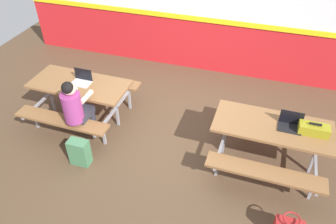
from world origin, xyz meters
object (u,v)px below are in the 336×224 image
object	(u,v)px
student_nearer	(76,107)
backpack_dark	(80,152)
toolbox_grey	(314,129)
laptop_dark	(290,124)
picnic_table_left	(81,91)
laptop_silver	(82,80)
picnic_table_right	(271,134)

from	to	relation	value
student_nearer	backpack_dark	world-z (taller)	student_nearer
student_nearer	toolbox_grey	size ratio (longest dim) A/B	3.02
laptop_dark	backpack_dark	bearing A→B (deg)	-162.88
picnic_table_left	toolbox_grey	size ratio (longest dim) A/B	4.21
laptop_silver	laptop_dark	xyz separation A→B (m)	(3.35, -0.14, 0.00)
laptop_silver	picnic_table_left	bearing A→B (deg)	-137.95
student_nearer	laptop_dark	size ratio (longest dim) A/B	3.72
student_nearer	laptop_silver	distance (m)	0.64
toolbox_grey	backpack_dark	world-z (taller)	toolbox_grey
picnic_table_left	laptop_silver	world-z (taller)	laptop_silver
student_nearer	backpack_dark	distance (m)	0.70
laptop_silver	toolbox_grey	world-z (taller)	laptop_silver
laptop_dark	picnic_table_left	bearing A→B (deg)	178.24
toolbox_grey	laptop_silver	bearing A→B (deg)	177.11
toolbox_grey	student_nearer	bearing A→B (deg)	-173.15
laptop_silver	backpack_dark	distance (m)	1.26
picnic_table_right	student_nearer	xyz separation A→B (m)	(-2.92, -0.42, 0.13)
picnic_table_right	laptop_dark	xyz separation A→B (m)	(0.22, 0.03, 0.21)
backpack_dark	laptop_silver	bearing A→B (deg)	113.03
picnic_table_right	student_nearer	size ratio (longest dim) A/B	1.39
picnic_table_left	backpack_dark	distance (m)	1.17
picnic_table_left	picnic_table_right	distance (m)	3.18
picnic_table_left	laptop_dark	size ratio (longest dim) A/B	5.18
laptop_dark	student_nearer	bearing A→B (deg)	-171.71
picnic_table_left	laptop_silver	xyz separation A→B (m)	(0.04, 0.04, 0.21)
student_nearer	laptop_dark	world-z (taller)	student_nearer
laptop_silver	backpack_dark	bearing A→B (deg)	-66.97
toolbox_grey	picnic_table_right	bearing A→B (deg)	178.81
backpack_dark	picnic_table_left	bearing A→B (deg)	115.69
picnic_table_right	toolbox_grey	bearing A→B (deg)	-1.19
picnic_table_right	backpack_dark	world-z (taller)	picnic_table_right
laptop_silver	laptop_dark	bearing A→B (deg)	-2.41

